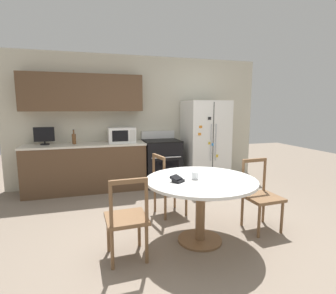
# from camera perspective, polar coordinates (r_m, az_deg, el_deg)

# --- Properties ---
(ground_plane) EXTENTS (14.00, 14.00, 0.00)m
(ground_plane) POSITION_cam_1_polar(r_m,az_deg,el_deg) (3.35, 3.22, -19.40)
(ground_plane) COLOR gray
(back_wall) EXTENTS (5.20, 0.44, 2.60)m
(back_wall) POSITION_cam_1_polar(r_m,az_deg,el_deg) (5.42, -9.07, 7.20)
(back_wall) COLOR beige
(back_wall) RESTS_ON ground_plane
(kitchen_counter) EXTENTS (2.20, 0.64, 0.90)m
(kitchen_counter) POSITION_cam_1_polar(r_m,az_deg,el_deg) (5.19, -17.29, -4.23)
(kitchen_counter) COLOR brown
(kitchen_counter) RESTS_ON ground_plane
(refrigerator) EXTENTS (0.84, 0.78, 1.71)m
(refrigerator) POSITION_cam_1_polar(r_m,az_deg,el_deg) (5.52, 8.04, 1.07)
(refrigerator) COLOR white
(refrigerator) RESTS_ON ground_plane
(oven_range) EXTENTS (0.71, 0.68, 1.08)m
(oven_range) POSITION_cam_1_polar(r_m,az_deg,el_deg) (5.34, -1.40, -3.30)
(oven_range) COLOR black
(oven_range) RESTS_ON ground_plane
(microwave) EXTENTS (0.51, 0.37, 0.29)m
(microwave) POSITION_cam_1_polar(r_m,az_deg,el_deg) (5.13, -10.07, 2.61)
(microwave) COLOR white
(microwave) RESTS_ON kitchen_counter
(countertop_tv) EXTENTS (0.35, 0.16, 0.32)m
(countertop_tv) POSITION_cam_1_polar(r_m,az_deg,el_deg) (5.23, -25.34, 2.31)
(countertop_tv) COLOR black
(countertop_tv) RESTS_ON kitchen_counter
(counter_bottle) EXTENTS (0.07, 0.07, 0.27)m
(counter_bottle) POSITION_cam_1_polar(r_m,az_deg,el_deg) (5.14, -19.79, 1.76)
(counter_bottle) COLOR brown
(counter_bottle) RESTS_ON kitchen_counter
(dining_table) EXTENTS (1.27, 1.27, 0.76)m
(dining_table) POSITION_cam_1_polar(r_m,az_deg,el_deg) (3.09, 7.14, -9.33)
(dining_table) COLOR white
(dining_table) RESTS_ON ground_plane
(dining_chair_far) EXTENTS (0.49, 0.49, 0.90)m
(dining_chair_far) POSITION_cam_1_polar(r_m,az_deg,el_deg) (3.88, 0.12, -8.39)
(dining_chair_far) COLOR brown
(dining_chair_far) RESTS_ON ground_plane
(dining_chair_right) EXTENTS (0.44, 0.44, 0.90)m
(dining_chair_right) POSITION_cam_1_polar(r_m,az_deg,el_deg) (3.64, 19.55, -10.09)
(dining_chair_right) COLOR brown
(dining_chair_right) RESTS_ON ground_plane
(dining_chair_left) EXTENTS (0.44, 0.44, 0.90)m
(dining_chair_left) POSITION_cam_1_polar(r_m,az_deg,el_deg) (2.82, -8.97, -15.24)
(dining_chair_left) COLOR brown
(dining_chair_left) RESTS_ON ground_plane
(candle_glass) EXTENTS (0.08, 0.08, 0.09)m
(candle_glass) POSITION_cam_1_polar(r_m,az_deg,el_deg) (3.03, 5.89, -6.27)
(candle_glass) COLOR silver
(candle_glass) RESTS_ON dining_table
(wallet) EXTENTS (0.17, 0.17, 0.07)m
(wallet) POSITION_cam_1_polar(r_m,az_deg,el_deg) (2.90, 2.01, -7.09)
(wallet) COLOR black
(wallet) RESTS_ON dining_table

